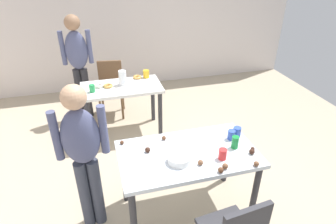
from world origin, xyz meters
The scene contains 28 objects.
ground_plane centered at (0.00, 0.00, 0.00)m, with size 6.40×6.40×0.00m, color tan.
wall_back centered at (0.00, 3.20, 1.30)m, with size 6.40×0.10×2.60m, color silver.
dining_table_near centered at (-0.07, -0.22, 0.65)m, with size 1.28×0.73×0.75m.
dining_table_far centered at (-0.48, 1.43, 0.63)m, with size 1.10×0.60×0.75m.
chair_far_table centered at (-0.59, 2.09, 0.50)m, with size 0.46×0.46×0.87m.
person_girl_near centered at (-0.99, -0.12, 0.90)m, with size 0.45×0.20×1.50m.
person_adult_far centered at (-1.02, 2.07, 0.98)m, with size 0.45×0.22×1.62m.
mixing_bowl centered at (-0.19, -0.33, 0.78)m, with size 0.21×0.21×0.06m, color white.
soda_can centered at (0.38, -0.27, 0.81)m, with size 0.07×0.07×0.12m, color #198438.
fork_near centered at (-0.62, -0.16, 0.75)m, with size 0.17×0.02×0.01m, color silver.
cup_near_0 centered at (0.49, -0.10, 0.80)m, with size 0.08×0.08×0.10m, color #3351B2.
cup_near_1 centered at (0.41, -0.13, 0.80)m, with size 0.07×0.07×0.10m, color #3351B2.
cup_near_2 centered at (0.20, -0.39, 0.80)m, with size 0.07×0.07×0.10m, color red.
cake_ball_0 centered at (-0.64, 0.07, 0.77)m, with size 0.04×0.04×0.04m, color brown.
cake_ball_1 centered at (-0.02, -0.42, 0.77)m, with size 0.05×0.05×0.05m, color brown.
cake_ball_2 centered at (0.52, -0.36, 0.77)m, with size 0.04×0.04×0.04m, color #3D2319.
cake_ball_3 centered at (-0.43, -0.12, 0.78)m, with size 0.05×0.05×0.05m, color #3D2319.
cake_ball_4 centered at (0.16, -0.52, 0.78)m, with size 0.05×0.05×0.05m, color brown.
cake_ball_5 centered at (0.44, -0.56, 0.77)m, with size 0.05×0.05×0.05m, color brown.
cake_ball_6 centered at (-0.23, 0.03, 0.77)m, with size 0.04×0.04×0.04m, color brown.
cake_ball_7 centered at (0.49, -0.40, 0.78)m, with size 0.05×0.05×0.05m, color #3D2319.
cake_ball_8 centered at (0.11, -0.56, 0.77)m, with size 0.05×0.05×0.05m, color brown.
pitcher_far centered at (-0.45, 1.48, 0.85)m, with size 0.11×0.11×0.20m, color white.
cup_far_0 centered at (-0.08, 1.65, 0.81)m, with size 0.09×0.09×0.11m, color yellow.
cup_far_1 centered at (-0.87, 1.35, 0.80)m, with size 0.07×0.07×0.10m, color green.
donut_far_0 centered at (-0.77, 1.49, 0.77)m, with size 0.13×0.13×0.04m, color white.
donut_far_1 centered at (-0.22, 1.65, 0.77)m, with size 0.13×0.13×0.04m, color gold.
donut_far_2 centered at (-0.65, 1.45, 0.77)m, with size 0.13×0.13×0.04m, color gold.
Camera 1 is at (-0.80, -2.21, 2.37)m, focal length 30.49 mm.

